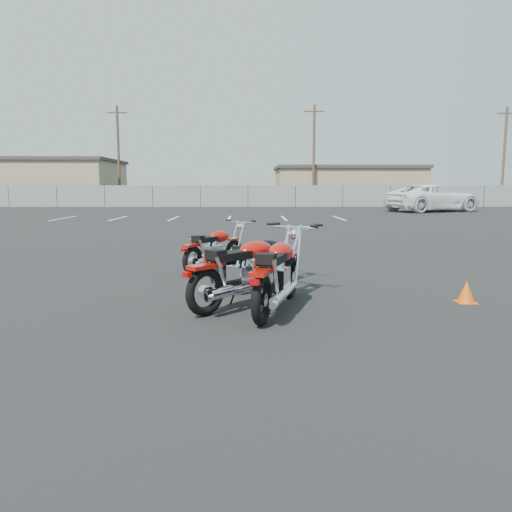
{
  "coord_description": "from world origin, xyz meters",
  "views": [
    {
      "loc": [
        0.09,
        -7.19,
        1.75
      ],
      "look_at": [
        0.2,
        0.6,
        0.65
      ],
      "focal_mm": 35.0,
      "sensor_mm": 36.0,
      "label": 1
    }
  ],
  "objects_px": {
    "motorcycle_third_red": "(278,274)",
    "white_van": "(434,190)",
    "motorcycle_second_black": "(261,262)",
    "motorcycle_front_red": "(215,249)",
    "motorcycle_rear_red": "(247,271)"
  },
  "relations": [
    {
      "from": "motorcycle_second_black",
      "to": "motorcycle_third_red",
      "type": "bearing_deg",
      "value": -83.03
    },
    {
      "from": "motorcycle_second_black",
      "to": "white_van",
      "type": "bearing_deg",
      "value": 64.22
    },
    {
      "from": "motorcycle_front_red",
      "to": "motorcycle_second_black",
      "type": "distance_m",
      "value": 2.02
    },
    {
      "from": "motorcycle_front_red",
      "to": "motorcycle_second_black",
      "type": "bearing_deg",
      "value": -62.79
    },
    {
      "from": "motorcycle_second_black",
      "to": "motorcycle_third_red",
      "type": "distance_m",
      "value": 1.61
    },
    {
      "from": "white_van",
      "to": "motorcycle_second_black",
      "type": "bearing_deg",
      "value": 131.43
    },
    {
      "from": "motorcycle_rear_red",
      "to": "white_van",
      "type": "xyz_separation_m",
      "value": [
        12.66,
        27.03,
        0.94
      ]
    },
    {
      "from": "motorcycle_third_red",
      "to": "motorcycle_rear_red",
      "type": "height_order",
      "value": "motorcycle_third_red"
    },
    {
      "from": "white_van",
      "to": "motorcycle_front_red",
      "type": "bearing_deg",
      "value": 128.04
    },
    {
      "from": "motorcycle_third_red",
      "to": "white_van",
      "type": "height_order",
      "value": "white_van"
    },
    {
      "from": "motorcycle_front_red",
      "to": "motorcycle_rear_red",
      "type": "bearing_deg",
      "value": -77.61
    },
    {
      "from": "motorcycle_third_red",
      "to": "white_van",
      "type": "bearing_deg",
      "value": 65.89
    },
    {
      "from": "motorcycle_third_red",
      "to": "white_van",
      "type": "distance_m",
      "value": 29.94
    },
    {
      "from": "motorcycle_front_red",
      "to": "motorcycle_third_red",
      "type": "distance_m",
      "value": 3.58
    },
    {
      "from": "motorcycle_rear_red",
      "to": "white_van",
      "type": "bearing_deg",
      "value": 64.9
    }
  ]
}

